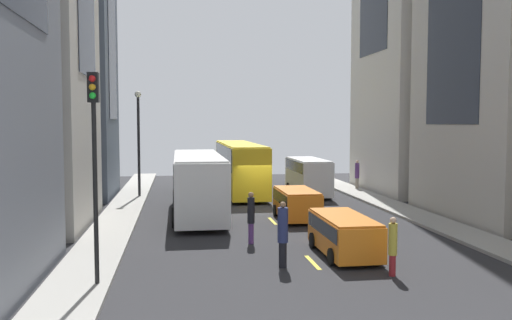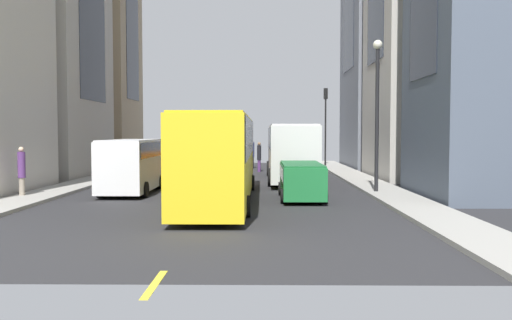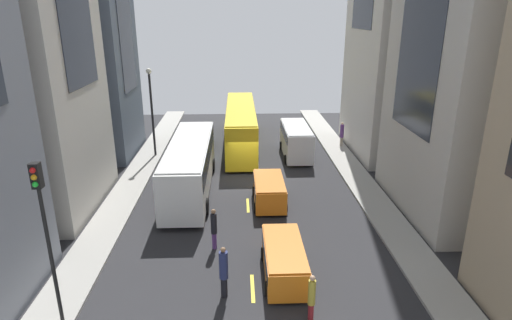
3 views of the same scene
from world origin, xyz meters
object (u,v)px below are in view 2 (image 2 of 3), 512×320
object	(u,v)px
streetcar_yellow	(221,151)
traffic_light_near_corner	(326,112)
city_bus_white	(290,148)
pedestrian_crossing_mid	(252,153)
car_green_0	(301,178)
delivery_van_white	(132,162)
pedestrian_crossing_near	(212,154)
pedestrian_walking_far	(259,156)
pedestrian_waiting_curb	(22,169)
car_orange_1	(210,163)
car_orange_2	(218,158)

from	to	relation	value
streetcar_yellow	traffic_light_near_corner	xyz separation A→B (m)	(-7.03, -22.83, 2.47)
city_bus_white	streetcar_yellow	size ratio (longest dim) A/B	0.81
pedestrian_crossing_mid	car_green_0	bearing A→B (deg)	131.86
streetcar_yellow	delivery_van_white	distance (m)	5.47
pedestrian_crossing_near	pedestrian_walking_far	distance (m)	6.75
pedestrian_walking_far	car_green_0	bearing A→B (deg)	71.22
delivery_van_white	pedestrian_crossing_mid	xyz separation A→B (m)	(-5.41, -18.29, -0.27)
city_bus_white	delivery_van_white	distance (m)	10.54
streetcar_yellow	delivery_van_white	bearing A→B (deg)	-33.77
traffic_light_near_corner	pedestrian_waiting_curb	bearing A→B (deg)	54.24
pedestrian_crossing_near	pedestrian_walking_far	world-z (taller)	pedestrian_walking_far
city_bus_white	pedestrian_crossing_mid	distance (m)	11.70
pedestrian_waiting_curb	city_bus_white	bearing A→B (deg)	153.72
pedestrian_waiting_curb	pedestrian_crossing_near	bearing A→B (deg)	-168.93
car_orange_1	pedestrian_crossing_mid	world-z (taller)	pedestrian_crossing_mid
delivery_van_white	pedestrian_crossing_mid	world-z (taller)	delivery_van_white
streetcar_yellow	pedestrian_crossing_near	size ratio (longest dim) A/B	7.18
delivery_van_white	pedestrian_crossing_near	distance (m)	19.98
car_orange_1	pedestrian_crossing_near	size ratio (longest dim) A/B	2.05
city_bus_white	car_green_0	size ratio (longest dim) A/B	2.43
delivery_van_white	car_green_0	xyz separation A→B (m)	(-7.98, 2.33, -0.58)
delivery_van_white	car_orange_2	world-z (taller)	delivery_van_white
delivery_van_white	car_orange_2	size ratio (longest dim) A/B	1.35
pedestrian_crossing_near	pedestrian_crossing_mid	distance (m)	3.76
city_bus_white	car_orange_2	distance (m)	11.34
city_bus_white	car_orange_1	size ratio (longest dim) A/B	2.85
streetcar_yellow	car_orange_1	size ratio (longest dim) A/B	3.50
city_bus_white	pedestrian_crossing_near	xyz separation A→B (m)	(5.95, -12.97, -0.95)
pedestrian_walking_far	car_orange_2	bearing A→B (deg)	-62.72
streetcar_yellow	pedestrian_walking_far	size ratio (longest dim) A/B	6.48
pedestrian_crossing_near	car_green_0	bearing A→B (deg)	-95.31
pedestrian_walking_far	pedestrian_crossing_mid	world-z (taller)	pedestrian_crossing_mid
car_green_0	pedestrian_walking_far	xyz separation A→B (m)	(1.96, -16.76, 0.25)
car_green_0	traffic_light_near_corner	bearing A→B (deg)	-99.15
delivery_van_white	car_green_0	distance (m)	8.33
car_green_0	pedestrian_crossing_near	size ratio (longest dim) A/B	2.40
car_green_0	pedestrian_walking_far	distance (m)	16.88
pedestrian_walking_far	traffic_light_near_corner	world-z (taller)	traffic_light_near_corner
delivery_van_white	pedestrian_walking_far	xyz separation A→B (m)	(-6.02, -14.43, -0.32)
car_green_0	delivery_van_white	bearing A→B (deg)	-16.27
car_green_0	car_orange_2	world-z (taller)	car_green_0
car_orange_2	delivery_van_white	bearing A→B (deg)	80.75
pedestrian_crossing_mid	traffic_light_near_corner	distance (m)	7.15
streetcar_yellow	pedestrian_crossing_near	distance (m)	23.05
car_green_0	pedestrian_walking_far	size ratio (longest dim) A/B	2.17
traffic_light_near_corner	city_bus_white	bearing A→B (deg)	74.49
car_orange_1	pedestrian_crossing_mid	distance (m)	9.44
pedestrian_crossing_near	traffic_light_near_corner	size ratio (longest dim) A/B	0.31
streetcar_yellow	car_orange_2	world-z (taller)	streetcar_yellow
streetcar_yellow	car_green_0	xyz separation A→B (m)	(-3.46, -0.69, -1.19)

